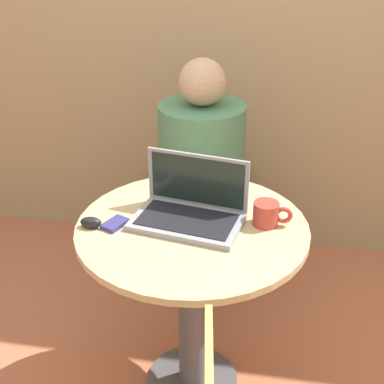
% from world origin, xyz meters
% --- Properties ---
extents(ground_plane, '(12.00, 12.00, 0.00)m').
position_xyz_m(ground_plane, '(0.00, 0.00, 0.00)').
color(ground_plane, '#B26042').
extents(back_wall, '(7.00, 0.05, 2.60)m').
position_xyz_m(back_wall, '(0.00, 1.12, 1.30)').
color(back_wall, tan).
rests_on(back_wall, ground_plane).
extents(round_table, '(0.79, 0.79, 0.74)m').
position_xyz_m(round_table, '(0.00, 0.00, 0.55)').
color(round_table, '#4C4C51').
rests_on(round_table, ground_plane).
extents(laptop, '(0.40, 0.28, 0.21)m').
position_xyz_m(laptop, '(-0.01, 0.04, 0.79)').
color(laptop, gray).
rests_on(laptop, round_table).
extents(cell_phone, '(0.09, 0.10, 0.02)m').
position_xyz_m(cell_phone, '(-0.25, -0.05, 0.75)').
color(cell_phone, navy).
rests_on(cell_phone, round_table).
extents(computer_mouse, '(0.07, 0.04, 0.04)m').
position_xyz_m(computer_mouse, '(-0.33, -0.07, 0.76)').
color(computer_mouse, black).
rests_on(computer_mouse, round_table).
extents(coffee_cup, '(0.13, 0.09, 0.08)m').
position_xyz_m(coffee_cup, '(0.25, 0.05, 0.78)').
color(coffee_cup, '#B2382D').
rests_on(coffee_cup, round_table).
extents(person_seated, '(0.41, 0.61, 1.14)m').
position_xyz_m(person_seated, '(-0.06, 0.72, 0.47)').
color(person_seated, brown).
rests_on(person_seated, ground_plane).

